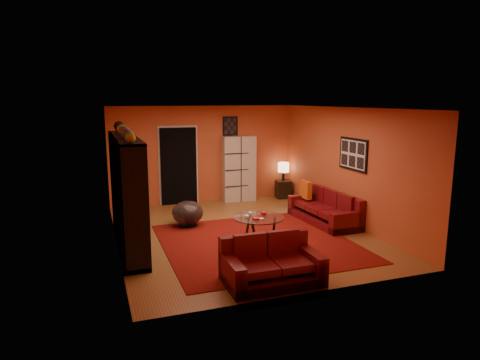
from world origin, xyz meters
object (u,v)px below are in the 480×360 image
object	(u,v)px
entertainment_unit	(127,192)
coffee_table	(259,219)
loveseat	(270,263)
sofa	(327,210)
bowl_chair	(188,213)
side_table	(283,189)
tv	(130,196)
storage_cabinet	(239,169)
table_lamp	(284,168)

from	to	relation	value
entertainment_unit	coffee_table	size ratio (longest dim) A/B	3.00
entertainment_unit	loveseat	bearing A→B (deg)	-51.68
sofa	bowl_chair	xyz separation A→B (m)	(-3.07, 0.73, 0.01)
sofa	side_table	world-z (taller)	sofa
loveseat	bowl_chair	xyz separation A→B (m)	(-0.58, 3.26, 0.02)
loveseat	side_table	distance (m)	5.71
bowl_chair	sofa	bearing A→B (deg)	-13.39
sofa	coffee_table	distance (m)	2.13
coffee_table	loveseat	bearing A→B (deg)	-106.23
tv	storage_cabinet	world-z (taller)	storage_cabinet
loveseat	table_lamp	size ratio (longest dim) A/B	2.86
loveseat	table_lamp	xyz separation A→B (m)	(2.59, 5.09, 0.58)
coffee_table	table_lamp	distance (m)	3.94
side_table	table_lamp	size ratio (longest dim) A/B	0.97
bowl_chair	table_lamp	size ratio (longest dim) A/B	1.35
entertainment_unit	side_table	bearing A→B (deg)	30.68
tv	loveseat	distance (m)	3.13
side_table	bowl_chair	bearing A→B (deg)	-150.05
storage_cabinet	table_lamp	size ratio (longest dim) A/B	3.47
entertainment_unit	side_table	world-z (taller)	entertainment_unit
tv	side_table	size ratio (longest dim) A/B	1.74
bowl_chair	storage_cabinet	bearing A→B (deg)	46.23
tv	table_lamp	size ratio (longest dim) A/B	1.69
entertainment_unit	tv	distance (m)	0.09
bowl_chair	table_lamp	bearing A→B (deg)	29.95
storage_cabinet	entertainment_unit	bearing A→B (deg)	-136.18
table_lamp	tv	bearing A→B (deg)	-149.05
tv	storage_cabinet	size ratio (longest dim) A/B	0.49
storage_cabinet	table_lamp	world-z (taller)	storage_cabinet
bowl_chair	table_lamp	world-z (taller)	table_lamp
loveseat	side_table	size ratio (longest dim) A/B	2.95
entertainment_unit	loveseat	size ratio (longest dim) A/B	2.03
sofa	storage_cabinet	distance (m)	3.00
loveseat	storage_cabinet	xyz separation A→B (m)	(1.30, 5.22, 0.61)
entertainment_unit	tv	world-z (taller)	entertainment_unit
coffee_table	table_lamp	bearing A→B (deg)	58.02
loveseat	bowl_chair	distance (m)	3.31
sofa	tv	bearing A→B (deg)	178.88
tv	entertainment_unit	bearing A→B (deg)	90.89
loveseat	coffee_table	size ratio (longest dim) A/B	1.47
loveseat	side_table	world-z (taller)	loveseat
tv	side_table	distance (m)	5.24
sofa	loveseat	xyz separation A→B (m)	(-2.50, -2.53, -0.00)
loveseat	coffee_table	world-z (taller)	loveseat
side_table	table_lamp	bearing A→B (deg)	0.00
side_table	loveseat	bearing A→B (deg)	-116.98
tv	side_table	bearing A→B (deg)	-59.05
coffee_table	table_lamp	xyz separation A→B (m)	(2.08, 3.33, 0.41)
entertainment_unit	storage_cabinet	distance (m)	4.26
bowl_chair	tv	bearing A→B (deg)	-146.68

